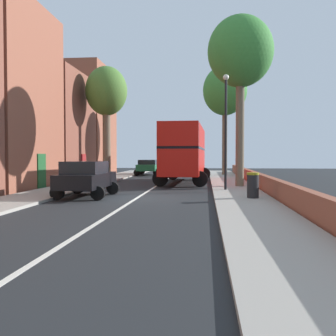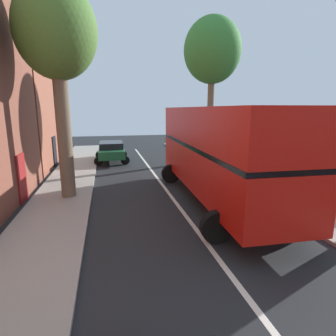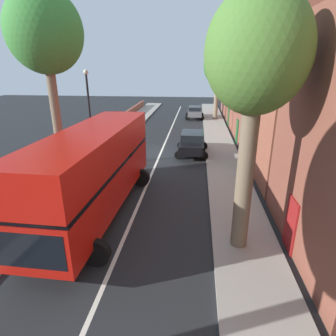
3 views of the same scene
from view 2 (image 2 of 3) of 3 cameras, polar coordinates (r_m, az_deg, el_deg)
The scene contains 4 objects.
double_decker_bus at distance 11.65m, azimuth 10.21°, elevation 4.01°, with size 3.80×10.44×4.06m.
parked_car_green_left_2 at distance 21.39m, azimuth -11.77°, elevation 3.69°, with size 2.55×4.58×1.55m.
street_tree_left_0 at distance 13.03m, azimuth -22.30°, elevation 24.18°, with size 3.27×3.27×8.89m.
street_tree_right_3 at distance 21.88m, azimuth 9.24°, elevation 22.90°, with size 4.18×4.18×10.43m.
Camera 2 is at (-2.80, -0.52, 3.97)m, focal length 29.14 mm.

